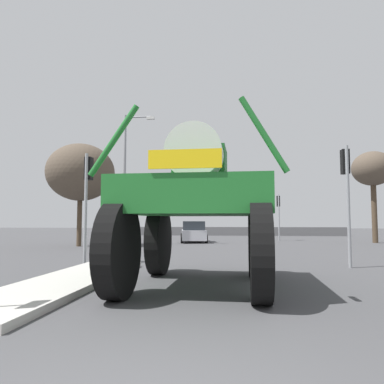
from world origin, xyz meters
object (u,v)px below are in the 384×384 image
Objects in this scene: traffic_signal_near_left at (88,183)px; streetlight_far_left at (127,172)px; bare_tree_right at (373,170)px; sedan_ahead at (194,232)px; traffic_signal_near_right at (346,179)px; oversize_sprayer at (199,206)px; bare_tree_left at (81,172)px; traffic_signal_far_left at (278,207)px.

streetlight_far_left is (-1.57, 10.46, 1.81)m from traffic_signal_near_left.
bare_tree_right is (16.83, 4.24, 0.48)m from streetlight_far_left.
streetlight_far_left is (-3.97, -3.81, 4.00)m from sedan_ahead.
streetlight_far_left reaches higher than traffic_signal_near_right.
bare_tree_right is at bearing -28.01° from oversize_sprayer.
bare_tree_left is (-4.07, 8.94, 1.62)m from traffic_signal_near_left.
streetlight_far_left is 1.35× the size of bare_tree_left.
traffic_signal_near_right is at bearing -162.86° from sedan_ahead.
sedan_ahead is at bearing -157.78° from traffic_signal_far_left.
traffic_signal_far_left is (6.46, 2.64, 1.92)m from sedan_ahead.
traffic_signal_near_right is 15.99m from bare_tree_left.
sedan_ahead is 15.92m from traffic_signal_near_right.
traffic_signal_far_left is (4.41, 21.05, 0.75)m from oversize_sprayer.
traffic_signal_far_left is 0.57× the size of bare_tree_left.
traffic_signal_far_left is 15.29m from bare_tree_left.
oversize_sprayer is 16.05m from streetlight_far_left.
traffic_signal_near_left is 0.63× the size of bare_tree_left.
traffic_signal_near_right reaches higher than traffic_signal_far_left.
bare_tree_left is (-2.50, -1.51, -0.19)m from streetlight_far_left.
oversize_sprayer is at bearing -43.05° from traffic_signal_near_left.
bare_tree_left is (-8.51, 13.09, 2.63)m from oversize_sprayer.
traffic_signal_near_right is 15.04m from streetlight_far_left.
bare_tree_right is at bearing 14.13° from streetlight_far_left.
traffic_signal_near_right is 16.91m from traffic_signal_far_left.
streetlight_far_left is at bearing 31.24° from bare_tree_left.
bare_tree_left reaches higher than traffic_signal_near_left.
oversize_sprayer is at bearing -101.83° from traffic_signal_far_left.
sedan_ahead is 0.66× the size of bare_tree_right.
traffic_signal_far_left is at bearing 90.83° from traffic_signal_near_right.
oversize_sprayer is at bearing -138.27° from traffic_signal_near_right.
sedan_ahead is 0.68× the size of bare_tree_left.
bare_tree_left is (-12.92, -7.96, 1.89)m from traffic_signal_far_left.
streetlight_far_left is 1.30× the size of bare_tree_right.
traffic_signal_near_right is at bearing -34.20° from bare_tree_left.
bare_tree_right is at bearing -96.11° from sedan_ahead.
traffic_signal_far_left is 12.43m from streetlight_far_left.
traffic_signal_far_left is at bearing -75.79° from sedan_ahead.
bare_tree_right is (6.40, -2.21, 2.56)m from traffic_signal_far_left.
streetlight_far_left reaches higher than traffic_signal_far_left.
streetlight_far_left is (-6.02, 14.61, 2.82)m from oversize_sprayer.
sedan_ahead is at bearing 80.47° from traffic_signal_near_left.
traffic_signal_near_right is at bearing -0.01° from traffic_signal_near_left.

